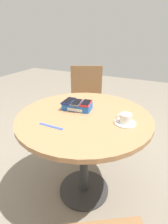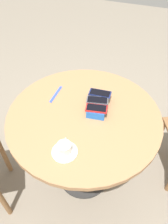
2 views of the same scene
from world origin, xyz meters
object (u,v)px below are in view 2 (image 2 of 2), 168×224
object	(u,v)px
phone_red	(96,108)
phone_box	(98,104)
round_table	(84,128)
phone_navy	(100,93)
phone_gray	(97,100)
lanyard_strap	(56,94)
saucer	(65,152)
coffee_cup	(65,148)

from	to	relation	value
phone_red	phone_box	bearing A→B (deg)	-170.99
round_table	phone_navy	size ratio (longest dim) A/B	6.63
phone_gray	lanyard_strap	distance (m)	0.30
round_table	saucer	xyz separation A→B (m)	(0.29, 0.00, 0.13)
phone_box	phone_navy	world-z (taller)	phone_navy
phone_navy	coffee_cup	bearing A→B (deg)	-6.26
lanyard_strap	round_table	bearing A→B (deg)	65.40
phone_box	coffee_cup	bearing A→B (deg)	-8.77
coffee_cup	phone_navy	bearing A→B (deg)	173.74
round_table	phone_gray	size ratio (longest dim) A/B	6.54
phone_box	phone_red	size ratio (longest dim) A/B	1.62
coffee_cup	lanyard_strap	bearing A→B (deg)	-148.74
phone_navy	round_table	bearing A→B (deg)	-18.45
phone_box	phone_navy	xyz separation A→B (m)	(-0.07, -0.01, 0.03)
phone_box	phone_red	distance (m)	0.07
round_table	coffee_cup	xyz separation A→B (m)	(0.29, 0.00, 0.16)
round_table	coffee_cup	world-z (taller)	coffee_cup
round_table	phone_navy	distance (m)	0.24
phone_box	saucer	world-z (taller)	phone_box
phone_box	saucer	distance (m)	0.38
saucer	lanyard_strap	world-z (taller)	saucer
phone_red	phone_navy	bearing A→B (deg)	-171.62
phone_navy	phone_gray	xyz separation A→B (m)	(0.06, 0.00, -0.00)
phone_navy	coffee_cup	world-z (taller)	coffee_cup
lanyard_strap	phone_box	bearing A→B (deg)	85.46
phone_navy	phone_gray	world-z (taller)	phone_navy
phone_gray	saucer	size ratio (longest dim) A/B	1.06
phone_red	coffee_cup	xyz separation A→B (m)	(0.30, -0.07, -0.02)
phone_box	coffee_cup	distance (m)	0.38
lanyard_strap	coffee_cup	bearing A→B (deg)	31.26
phone_gray	coffee_cup	distance (m)	0.38
phone_gray	coffee_cup	bearing A→B (deg)	-7.83
phone_red	round_table	bearing A→B (deg)	-75.48
round_table	lanyard_strap	xyz separation A→B (m)	(-0.11, -0.24, 0.13)
phone_navy	coffee_cup	distance (m)	0.44
phone_box	phone_gray	world-z (taller)	phone_gray
phone_navy	phone_red	bearing A→B (deg)	8.38
phone_navy	lanyard_strap	size ratio (longest dim) A/B	0.84
saucer	coffee_cup	xyz separation A→B (m)	(-0.00, -0.00, 0.03)
saucer	phone_red	bearing A→B (deg)	167.67
phone_gray	lanyard_strap	size ratio (longest dim) A/B	0.85
phone_navy	saucer	distance (m)	0.45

